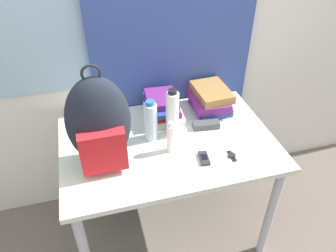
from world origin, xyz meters
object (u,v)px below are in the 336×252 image
Objects in this scene: water_bottle at (151,121)px; sunscreen_bottle at (171,138)px; backpack at (99,125)px; cell_phone at (204,158)px; book_stack_left at (162,107)px; sunglasses_case at (206,125)px; book_stack_center at (210,99)px; wristwatch at (232,156)px; sports_bottle at (172,114)px.

sunscreen_bottle is (0.07, -0.12, -0.03)m from water_bottle.
backpack is 0.54m from cell_phone.
book_stack_left is 1.82× the size of sunglasses_case.
backpack is 3.38× the size of sunglasses_case.
sunscreen_bottle is at bearing 142.00° from cell_phone.
backpack is at bearing -156.32° from book_stack_center.
backpack is 6.50× the size of wristwatch.
water_bottle is at bearing 23.28° from backpack.
sports_bottle is at bearing 111.85° from cell_phone.
sports_bottle reaches higher than book_stack_left.
sunscreen_bottle is (-0.33, -0.30, 0.01)m from book_stack_center.
backpack is 0.41m from sports_bottle.
sunscreen_bottle is at bearing -1.65° from backpack.
water_bottle is at bearing -178.22° from sunglasses_case.
sports_bottle is 1.81× the size of sunglasses_case.
sunscreen_bottle reaches higher than sunglasses_case.
book_stack_center is at bearing 31.18° from sports_bottle.
wristwatch is at bearing -59.91° from book_stack_left.
cell_phone is (0.22, -0.24, -0.10)m from water_bottle.
book_stack_left is at bearing 179.17° from book_stack_center.
sports_bottle is 0.38m from wristwatch.
backpack reaches higher than water_bottle.
book_stack_center is at bearing 42.55° from sunscreen_bottle.
backpack is 0.37m from sunscreen_bottle.
sunglasses_case is at bearing 12.01° from backpack.
book_stack_left is 0.51m from wristwatch.
cell_phone is (0.10, -0.24, -0.13)m from sports_bottle.
water_bottle is 0.85× the size of sports_bottle.
water_bottle reaches higher than sunglasses_case.
sunglasses_case reaches higher than cell_phone.
book_stack_center is 0.44m from wristwatch.
cell_phone is at bearing -75.66° from book_stack_left.
book_stack_left is 1.19× the size of water_bottle.
sports_bottle is 0.15m from sunscreen_bottle.
wristwatch is (0.29, -0.13, -0.08)m from sunscreen_bottle.
sunscreen_bottle is at bearing -109.15° from sports_bottle.
cell_phone is (0.14, -0.11, -0.08)m from sunscreen_bottle.
water_bottle is at bearing -120.67° from book_stack_left.
backpack reaches higher than book_stack_left.
wristwatch is (0.36, -0.25, -0.11)m from water_bottle.
sunglasses_case is at bearing 67.38° from cell_phone.
cell_phone is at bearing -47.47° from water_bottle.
book_stack_center is 0.99× the size of sports_bottle.
sports_bottle reaches higher than book_stack_center.
sunscreen_bottle reaches higher than cell_phone.
water_bottle reaches higher than book_stack_left.
wristwatch is at bearing -95.68° from book_stack_center.
sunglasses_case is at bearing 28.67° from sunscreen_bottle.
book_stack_left is 2.82× the size of cell_phone.
water_bottle reaches higher than wristwatch.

